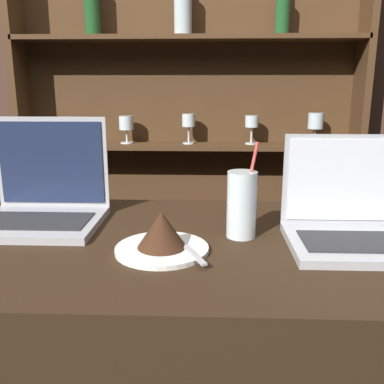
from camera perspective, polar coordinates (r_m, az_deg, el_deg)
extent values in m
cube|color=#4C3328|center=(2.06, -2.42, 15.75)|extent=(7.00, 0.06, 2.70)
cube|color=#472D19|center=(2.14, -20.98, 3.42)|extent=(0.03, 0.18, 1.86)
cube|color=#472D19|center=(2.08, 20.77, 3.12)|extent=(0.03, 0.18, 1.86)
cube|color=#472D19|center=(2.05, -0.33, 3.94)|extent=(1.53, 0.02, 1.86)
cube|color=#472D19|center=(2.07, -0.42, -6.62)|extent=(1.49, 0.18, 0.02)
cube|color=#472D19|center=(1.96, -0.44, 6.17)|extent=(1.49, 0.18, 0.02)
cube|color=#472D19|center=(1.95, -0.47, 19.83)|extent=(1.49, 0.18, 0.02)
cylinder|color=silver|center=(2.06, -16.45, 6.37)|extent=(0.06, 0.06, 0.01)
cylinder|color=silver|center=(2.06, -16.51, 7.26)|extent=(0.01, 0.01, 0.06)
cylinder|color=silver|center=(2.05, -16.63, 8.82)|extent=(0.07, 0.07, 0.05)
cylinder|color=silver|center=(1.99, -8.66, 6.52)|extent=(0.06, 0.06, 0.01)
cylinder|color=silver|center=(1.98, -8.69, 7.41)|extent=(0.01, 0.01, 0.06)
cylinder|color=silver|center=(1.98, -8.76, 9.11)|extent=(0.06, 0.06, 0.06)
cylinder|color=silver|center=(1.96, -0.44, 6.55)|extent=(0.05, 0.05, 0.01)
cylinder|color=silver|center=(1.95, -0.45, 7.68)|extent=(0.01, 0.01, 0.07)
cylinder|color=silver|center=(1.94, -0.45, 9.56)|extent=(0.06, 0.06, 0.06)
cylinder|color=silver|center=(1.96, 7.88, 6.45)|extent=(0.05, 0.05, 0.01)
cylinder|color=silver|center=(1.96, 7.92, 7.55)|extent=(0.01, 0.01, 0.07)
cylinder|color=silver|center=(1.95, 7.98, 9.33)|extent=(0.06, 0.06, 0.05)
cylinder|color=silver|center=(2.01, 15.97, 6.21)|extent=(0.06, 0.06, 0.01)
cylinder|color=silver|center=(2.01, 16.04, 7.21)|extent=(0.01, 0.01, 0.06)
cylinder|color=silver|center=(2.00, 16.17, 9.11)|extent=(0.07, 0.07, 0.07)
cylinder|color=#1E4C23|center=(2.02, -13.20, 22.69)|extent=(0.07, 0.07, 0.22)
cylinder|color=#1E4C23|center=(1.98, 11.98, 22.18)|extent=(0.06, 0.06, 0.17)
cylinder|color=#B2C1C6|center=(1.96, -1.23, 22.91)|extent=(0.08, 0.08, 0.19)
cube|color=#ADADB2|center=(1.09, -19.80, -3.95)|extent=(0.29, 0.24, 0.02)
cube|color=#28282B|center=(1.08, -20.08, -3.61)|extent=(0.25, 0.13, 0.00)
cube|color=#ADADB2|center=(1.17, -18.20, 3.77)|extent=(0.29, 0.00, 0.24)
cube|color=#1E2847|center=(1.17, -18.24, 3.74)|extent=(0.27, 0.01, 0.21)
cube|color=#ADADB2|center=(0.97, 22.41, -6.48)|extent=(0.33, 0.22, 0.02)
cube|color=#28282B|center=(0.96, 22.70, -6.12)|extent=(0.28, 0.12, 0.00)
cube|color=#ADADB2|center=(1.04, 20.97, 1.50)|extent=(0.33, 0.00, 0.21)
cube|color=white|center=(1.04, 21.01, 1.47)|extent=(0.30, 0.01, 0.19)
cylinder|color=white|center=(0.89, -4.03, -7.61)|extent=(0.19, 0.19, 0.01)
cone|color=#381E11|center=(0.87, -4.08, -4.99)|extent=(0.10, 0.10, 0.08)
cube|color=#B7B7BC|center=(0.87, -0.63, -7.58)|extent=(0.08, 0.16, 0.00)
cylinder|color=silver|center=(0.95, 6.63, -1.68)|extent=(0.07, 0.07, 0.15)
cylinder|color=#E04C47|center=(0.95, 7.39, 0.25)|extent=(0.04, 0.01, 0.21)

